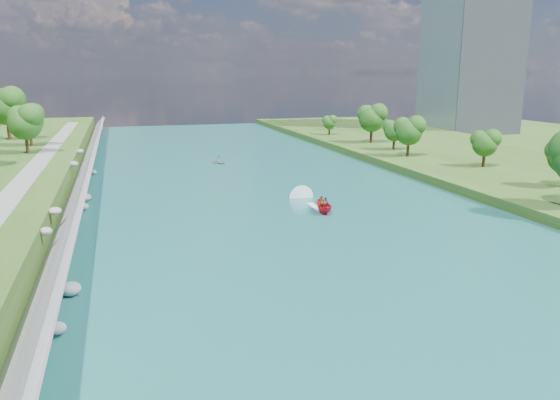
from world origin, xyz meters
name	(u,v)px	position (x,y,z in m)	size (l,w,h in m)	color
ground	(326,246)	(0.00, 0.00, 0.00)	(260.00, 260.00, 0.00)	#2D5119
river_water	(273,203)	(0.00, 20.00, 0.05)	(55.00, 240.00, 0.10)	#195F60
riprap_bank	(73,204)	(-25.84, 19.17, 1.80)	(4.12, 236.00, 4.27)	slate
riverside_path	(14,192)	(-32.50, 20.00, 3.55)	(3.00, 200.00, 0.10)	gray
office_tower	(472,30)	(82.50, 95.00, 30.00)	(22.00, 22.00, 60.00)	gray
trees_east	(539,151)	(38.44, 14.23, 6.52)	(17.65, 143.65, 11.54)	#144B16
motorboat	(320,205)	(4.70, 14.35, 0.80)	(3.60, 18.98, 2.25)	red
raft	(219,162)	(-1.30, 55.00, 0.48)	(3.85, 4.03, 1.57)	#9B9DA4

